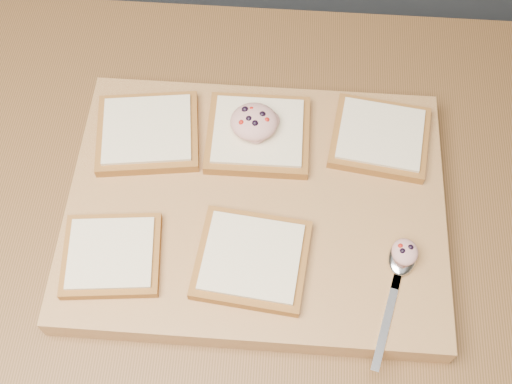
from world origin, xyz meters
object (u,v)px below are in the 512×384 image
cutting_board (256,207)px  tuna_salad_dollop (254,122)px  spoon (400,266)px  bread_far_center (258,134)px

cutting_board → tuna_salad_dollop: bearing=95.6°
cutting_board → spoon: size_ratio=2.85×
cutting_board → spoon: bearing=-24.1°
cutting_board → tuna_salad_dollop: tuna_salad_dollop is taller
bread_far_center → spoon: 0.25m
tuna_salad_dollop → spoon: 0.25m
cutting_board → bread_far_center: bread_far_center is taller
bread_far_center → tuna_salad_dollop: tuna_salad_dollop is taller
tuna_salad_dollop → spoon: tuna_salad_dollop is taller
cutting_board → spoon: (0.17, -0.08, 0.02)m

